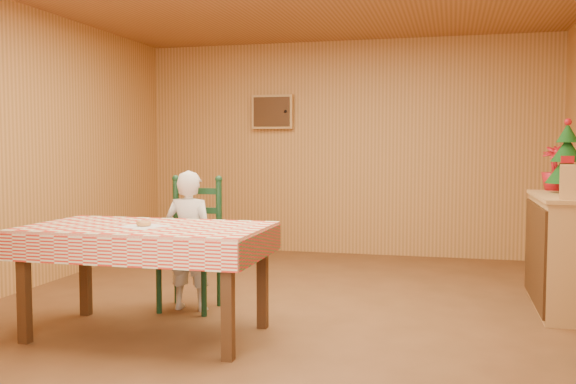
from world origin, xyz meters
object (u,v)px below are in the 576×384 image
Objects in this scene: seated_child at (189,240)px; christmas_tree at (567,159)px; dining_table at (147,237)px; ladder_chair at (192,247)px; shelf_unit at (568,253)px.

christmas_tree reaches higher than seated_child.
christmas_tree is (2.96, 1.73, 0.52)m from dining_table.
ladder_chair is 0.87× the size of shelf_unit.
dining_table is 0.74m from seated_child.
shelf_unit is (2.95, 0.75, -0.10)m from seated_child.
seated_child is at bearing 90.00° from dining_table.
dining_table is at bearing -153.40° from shelf_unit.
ladder_chair is at bearing -162.37° from christmas_tree.
shelf_unit is 2.00× the size of christmas_tree.
seated_child is at bearing -161.37° from christmas_tree.
christmas_tree reaches higher than ladder_chair.
seated_child is at bearing -90.00° from ladder_chair.
christmas_tree is (2.96, 1.00, 0.65)m from seated_child.
christmas_tree is at bearing -161.37° from seated_child.
ladder_chair is 1.74× the size of christmas_tree.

